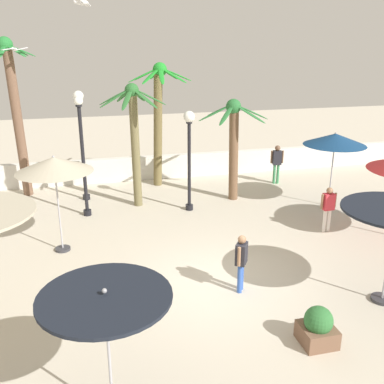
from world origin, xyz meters
The scene contains 18 objects.
ground_plane centered at (0.00, 0.00, 0.00)m, with size 56.00×56.00×0.00m, color beige.
boundary_wall centered at (0.00, 9.60, 0.53)m, with size 25.20×0.30×1.07m, color silver.
patio_umbrella_2 centered at (-4.10, 3.01, 2.66)m, with size 2.18×2.18×2.94m.
patio_umbrella_4 centered at (5.66, 4.51, 2.56)m, with size 2.28×2.28×2.84m.
patio_umbrella_5 centered at (-3.11, -3.66, 2.13)m, with size 2.08×2.08×2.45m.
palm_tree_0 centered at (-1.44, 6.33, 2.89)m, with size 2.44×2.35×4.58m.
palm_tree_1 centered at (-5.70, 8.65, 3.70)m, with size 2.14×2.17×6.15m.
palm_tree_2 centered at (-0.12, 8.66, 3.24)m, with size 2.67×2.67×5.17m.
palm_tree_3 centered at (2.32, 6.14, 2.50)m, with size 2.71×2.42×3.95m.
lamp_post_0 centered at (0.40, 5.38, 2.43)m, with size 0.41×0.41×3.68m.
lamp_post_2 centered at (-3.31, 5.73, 2.31)m, with size 0.30×0.30×4.24m.
lamp_post_3 centered at (-3.31, 7.47, 2.71)m, with size 0.39×0.39×4.25m.
guest_0 centered at (4.86, 7.59, 1.04)m, with size 0.55×0.31×1.71m.
guest_1 centered at (0.31, -0.44, 0.91)m, with size 0.40×0.48×1.52m.
guest_2 centered at (4.32, 2.36, 0.91)m, with size 0.56×0.26×1.53m.
seagull_0 centered at (-5.36, 7.80, 5.70)m, with size 0.87×0.59×0.14m.
seagull_1 centered at (-3.03, 2.47, 6.89)m, with size 0.45×1.11×0.16m.
planter centered at (1.16, -2.76, 0.38)m, with size 0.70×0.70×0.85m.
Camera 1 is at (-3.23, -9.66, 6.00)m, focal length 41.49 mm.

